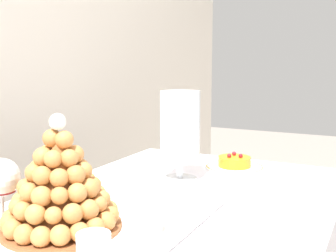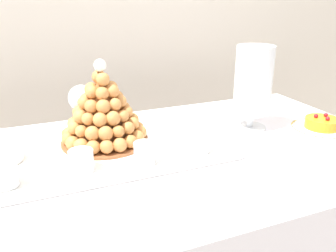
{
  "view_description": "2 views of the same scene",
  "coord_description": "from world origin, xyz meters",
  "px_view_note": "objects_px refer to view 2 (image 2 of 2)",
  "views": [
    {
      "loc": [
        -0.82,
        -0.47,
        1.15
      ],
      "look_at": [
        0.04,
        -0.03,
        1.0
      ],
      "focal_mm": 45.87,
      "sensor_mm": 36.0,
      "label": 1
    },
    {
      "loc": [
        -0.36,
        -0.86,
        1.22
      ],
      "look_at": [
        -0.02,
        -0.03,
        0.88
      ],
      "focal_mm": 38.44,
      "sensor_mm": 36.0,
      "label": 2
    }
  ],
  "objects_px": {
    "macaron_goblet": "(254,78)",
    "fruit_tart_plate": "(322,125)",
    "dessert_cup_mid_left": "(81,161)",
    "dessert_cup_centre": "(145,153)",
    "dessert_cup_left": "(4,177)",
    "wine_glass": "(82,100)",
    "creme_brulee_ramekin": "(3,156)",
    "serving_tray": "(105,152)",
    "dessert_cup_mid_right": "(199,143)",
    "croquembouche": "(103,112)"
  },
  "relations": [
    {
      "from": "macaron_goblet",
      "to": "fruit_tart_plate",
      "type": "distance_m",
      "value": 0.28
    },
    {
      "from": "dessert_cup_mid_left",
      "to": "dessert_cup_centre",
      "type": "height_order",
      "value": "dessert_cup_centre"
    },
    {
      "from": "dessert_cup_left",
      "to": "wine_glass",
      "type": "distance_m",
      "value": 0.38
    },
    {
      "from": "dessert_cup_left",
      "to": "fruit_tart_plate",
      "type": "xyz_separation_m",
      "value": [
        0.96,
        0.01,
        -0.02
      ]
    },
    {
      "from": "macaron_goblet",
      "to": "wine_glass",
      "type": "distance_m",
      "value": 0.55
    },
    {
      "from": "creme_brulee_ramekin",
      "to": "macaron_goblet",
      "type": "xyz_separation_m",
      "value": [
        0.75,
        -0.03,
        0.15
      ]
    },
    {
      "from": "fruit_tart_plate",
      "to": "dessert_cup_left",
      "type": "bearing_deg",
      "value": -179.41
    },
    {
      "from": "creme_brulee_ramekin",
      "to": "wine_glass",
      "type": "bearing_deg",
      "value": 31.79
    },
    {
      "from": "macaron_goblet",
      "to": "wine_glass",
      "type": "relative_size",
      "value": 1.75
    },
    {
      "from": "dessert_cup_left",
      "to": "dessert_cup_centre",
      "type": "height_order",
      "value": "dessert_cup_centre"
    },
    {
      "from": "serving_tray",
      "to": "dessert_cup_mid_left",
      "type": "xyz_separation_m",
      "value": [
        -0.08,
        -0.09,
        0.03
      ]
    },
    {
      "from": "macaron_goblet",
      "to": "fruit_tart_plate",
      "type": "bearing_deg",
      "value": -26.31
    },
    {
      "from": "macaron_goblet",
      "to": "fruit_tart_plate",
      "type": "height_order",
      "value": "macaron_goblet"
    },
    {
      "from": "serving_tray",
      "to": "fruit_tart_plate",
      "type": "height_order",
      "value": "fruit_tart_plate"
    },
    {
      "from": "dessert_cup_mid_left",
      "to": "macaron_goblet",
      "type": "relative_size",
      "value": 0.23
    },
    {
      "from": "dessert_cup_left",
      "to": "macaron_goblet",
      "type": "distance_m",
      "value": 0.77
    },
    {
      "from": "creme_brulee_ramekin",
      "to": "macaron_goblet",
      "type": "height_order",
      "value": "macaron_goblet"
    },
    {
      "from": "serving_tray",
      "to": "creme_brulee_ramekin",
      "type": "distance_m",
      "value": 0.27
    },
    {
      "from": "wine_glass",
      "to": "serving_tray",
      "type": "bearing_deg",
      "value": -83.57
    },
    {
      "from": "dessert_cup_mid_left",
      "to": "macaron_goblet",
      "type": "distance_m",
      "value": 0.6
    },
    {
      "from": "dessert_cup_centre",
      "to": "dessert_cup_left",
      "type": "bearing_deg",
      "value": 178.15
    },
    {
      "from": "serving_tray",
      "to": "dessert_cup_mid_right",
      "type": "relative_size",
      "value": 12.05
    },
    {
      "from": "dessert_cup_centre",
      "to": "creme_brulee_ramekin",
      "type": "xyz_separation_m",
      "value": [
        -0.34,
        0.16,
        -0.01
      ]
    },
    {
      "from": "croquembouche",
      "to": "dessert_cup_mid_right",
      "type": "distance_m",
      "value": 0.29
    },
    {
      "from": "serving_tray",
      "to": "dessert_cup_centre",
      "type": "height_order",
      "value": "dessert_cup_centre"
    },
    {
      "from": "dessert_cup_mid_right",
      "to": "wine_glass",
      "type": "distance_m",
      "value": 0.41
    },
    {
      "from": "serving_tray",
      "to": "macaron_goblet",
      "type": "xyz_separation_m",
      "value": [
        0.49,
        0.02,
        0.16
      ]
    },
    {
      "from": "dessert_cup_centre",
      "to": "macaron_goblet",
      "type": "distance_m",
      "value": 0.45
    },
    {
      "from": "serving_tray",
      "to": "fruit_tart_plate",
      "type": "bearing_deg",
      "value": -6.91
    },
    {
      "from": "dessert_cup_mid_left",
      "to": "fruit_tart_plate",
      "type": "relative_size",
      "value": 0.31
    },
    {
      "from": "dessert_cup_mid_left",
      "to": "dessert_cup_mid_right",
      "type": "bearing_deg",
      "value": -1.87
    },
    {
      "from": "wine_glass",
      "to": "creme_brulee_ramekin",
      "type": "bearing_deg",
      "value": -148.21
    },
    {
      "from": "macaron_goblet",
      "to": "croquembouche",
      "type": "bearing_deg",
      "value": 174.12
    },
    {
      "from": "serving_tray",
      "to": "dessert_cup_mid_left",
      "type": "height_order",
      "value": "dessert_cup_mid_left"
    },
    {
      "from": "serving_tray",
      "to": "fruit_tart_plate",
      "type": "xyz_separation_m",
      "value": [
        0.7,
        -0.09,
        0.01
      ]
    },
    {
      "from": "croquembouche",
      "to": "dessert_cup_centre",
      "type": "height_order",
      "value": "croquembouche"
    },
    {
      "from": "serving_tray",
      "to": "dessert_cup_mid_left",
      "type": "relative_size",
      "value": 10.97
    },
    {
      "from": "macaron_goblet",
      "to": "fruit_tart_plate",
      "type": "relative_size",
      "value": 1.38
    },
    {
      "from": "dessert_cup_left",
      "to": "wine_glass",
      "type": "xyz_separation_m",
      "value": [
        0.23,
        0.29,
        0.08
      ]
    },
    {
      "from": "creme_brulee_ramekin",
      "to": "wine_glass",
      "type": "xyz_separation_m",
      "value": [
        0.24,
        0.15,
        0.09
      ]
    },
    {
      "from": "creme_brulee_ramekin",
      "to": "fruit_tart_plate",
      "type": "distance_m",
      "value": 0.97
    },
    {
      "from": "dessert_cup_centre",
      "to": "wine_glass",
      "type": "height_order",
      "value": "wine_glass"
    },
    {
      "from": "wine_glass",
      "to": "dessert_cup_mid_left",
      "type": "bearing_deg",
      "value": -101.25
    },
    {
      "from": "dessert_cup_left",
      "to": "creme_brulee_ramekin",
      "type": "distance_m",
      "value": 0.14
    },
    {
      "from": "dessert_cup_centre",
      "to": "fruit_tart_plate",
      "type": "height_order",
      "value": "dessert_cup_centre"
    },
    {
      "from": "serving_tray",
      "to": "creme_brulee_ramekin",
      "type": "xyz_separation_m",
      "value": [
        -0.26,
        0.05,
        0.02
      ]
    },
    {
      "from": "serving_tray",
      "to": "dessert_cup_left",
      "type": "distance_m",
      "value": 0.27
    },
    {
      "from": "dessert_cup_left",
      "to": "fruit_tart_plate",
      "type": "height_order",
      "value": "dessert_cup_left"
    },
    {
      "from": "macaron_goblet",
      "to": "dessert_cup_centre",
      "type": "bearing_deg",
      "value": -163.2
    },
    {
      "from": "croquembouche",
      "to": "dessert_cup_left",
      "type": "bearing_deg",
      "value": -149.03
    }
  ]
}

